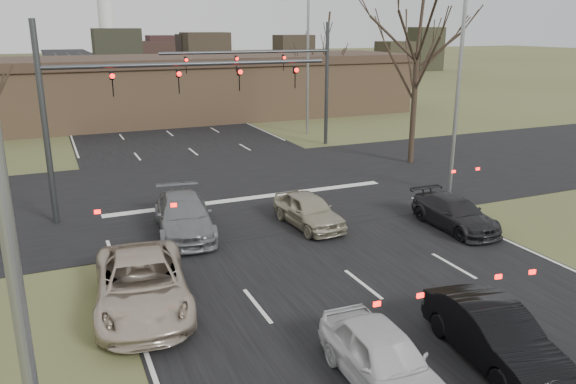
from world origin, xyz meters
name	(u,v)px	position (x,y,z in m)	size (l,w,h in m)	color
ground	(422,331)	(0.00, 0.00, 0.00)	(360.00, 360.00, 0.00)	#4A4E29
road_main	(118,93)	(0.00, 60.00, 0.01)	(14.00, 300.00, 0.02)	black
road_cross	(238,187)	(0.00, 15.00, 0.01)	(200.00, 14.00, 0.02)	black
building	(174,88)	(2.00, 38.00, 2.67)	(42.40, 10.40, 5.30)	#896749
mast_arm_near	(129,94)	(-5.23, 13.00, 5.07)	(12.12, 0.24, 8.00)	#383A3D
mast_arm_far	(288,70)	(6.18, 23.00, 5.02)	(11.12, 0.24, 8.00)	#383A3D
streetlight_left	(24,222)	(-8.82, -4.00, 5.59)	(2.34, 0.25, 10.00)	gray
streetlight_right_near	(456,75)	(8.82, 10.00, 5.59)	(2.34, 0.25, 10.00)	gray
streetlight_right_far	(306,57)	(9.32, 27.00, 5.59)	(2.34, 0.25, 10.00)	gray
tree_right_near	(420,4)	(11.00, 16.00, 8.90)	(6.90, 6.90, 11.50)	black
tree_right_far	(325,36)	(15.00, 35.00, 6.96)	(5.40, 5.40, 9.00)	black
car_silver_suv	(142,284)	(-6.50, 4.16, 0.76)	(2.52, 5.46, 1.52)	beige
car_white_sedan	(383,358)	(-2.24, -1.57, 0.69)	(1.63, 4.04, 1.38)	silver
car_black_hatch	(494,334)	(0.70, -1.77, 0.70)	(1.48, 4.24, 1.40)	black
car_charcoal_sedan	(455,213)	(5.98, 5.99, 0.62)	(1.73, 4.25, 1.23)	black
car_grey_ahead	(184,216)	(-4.00, 9.66, 0.73)	(2.05, 5.03, 1.46)	slate
car_silver_ahead	(308,210)	(0.76, 8.52, 0.67)	(1.59, 3.95, 1.34)	#AFA88D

